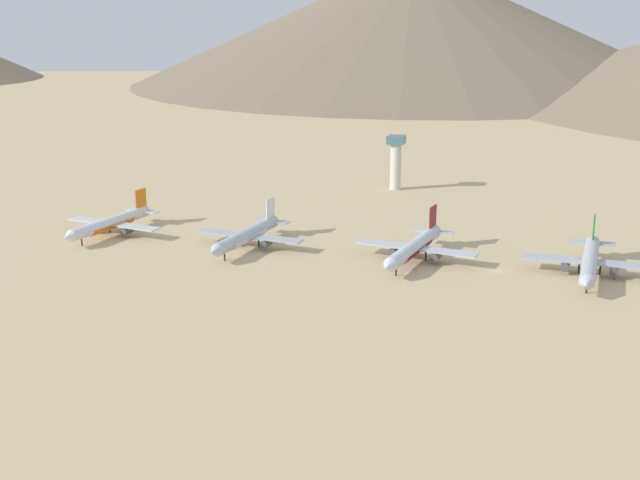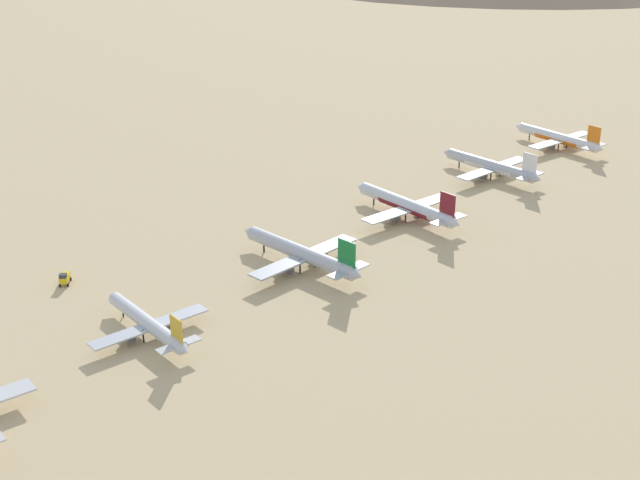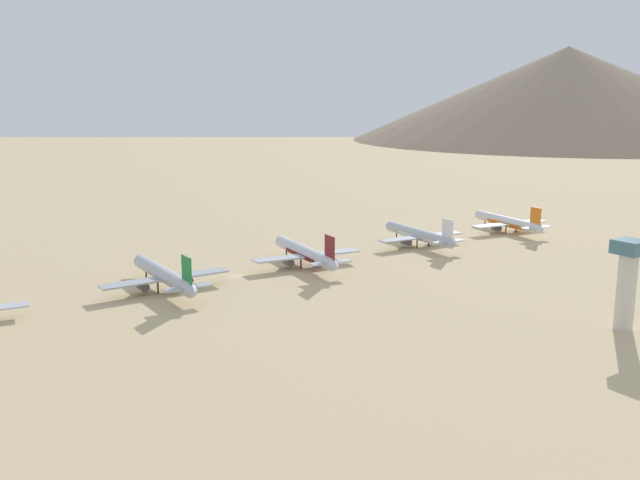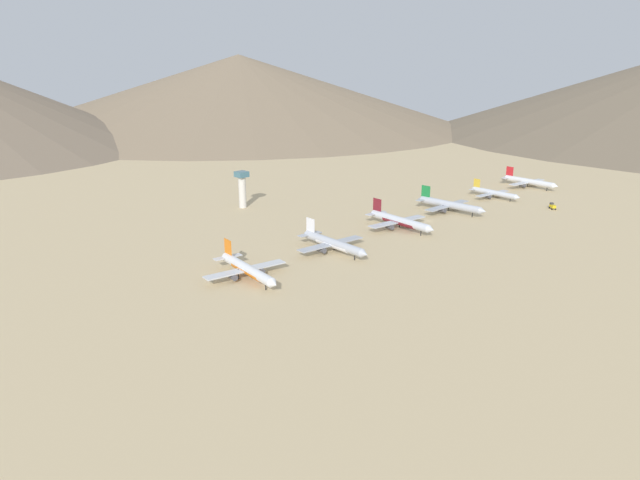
{
  "view_description": "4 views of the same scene",
  "coord_description": "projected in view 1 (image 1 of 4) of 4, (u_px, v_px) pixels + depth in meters",
  "views": [
    {
      "loc": [
        256.66,
        29.56,
        80.82
      ],
      "look_at": [
        6.76,
        -55.59,
        6.7
      ],
      "focal_mm": 48.29,
      "sensor_mm": 36.0,
      "label": 1
    },
    {
      "loc": [
        -170.66,
        193.28,
        111.17
      ],
      "look_at": [
        -0.8,
        15.64,
        4.79
      ],
      "focal_mm": 48.48,
      "sensor_mm": 36.0,
      "label": 2
    },
    {
      "loc": [
        -204.42,
        102.16,
        59.78
      ],
      "look_at": [
        8.87,
        -39.79,
        6.12
      ],
      "focal_mm": 39.02,
      "sensor_mm": 36.0,
      "label": 3
    },
    {
      "loc": [
        181.31,
        -266.18,
        84.52
      ],
      "look_at": [
        -1.78,
        -88.48,
        6.63
      ],
      "focal_mm": 30.87,
      "sensor_mm": 36.0,
      "label": 4
    }
  ],
  "objects": [
    {
      "name": "parked_jet_1",
      "position": [
        247.0,
        235.0,
        288.05
      ],
      "size": [
        47.33,
        38.5,
        13.64
      ],
      "color": "#B2B7C1",
      "rests_on": "ground"
    },
    {
      "name": "parked_jet_3",
      "position": [
        590.0,
        261.0,
        258.79
      ],
      "size": [
        49.87,
        40.38,
        14.42
      ],
      "color": "#B2B7C1",
      "rests_on": "ground"
    },
    {
      "name": "desert_hill_0",
      "position": [
        412.0,
        21.0,
        841.0
      ],
      "size": [
        550.87,
        550.87,
        119.55
      ],
      "primitive_type": "cone",
      "color": "#7A6854",
      "rests_on": "ground"
    },
    {
      "name": "control_tower",
      "position": [
        396.0,
        159.0,
        375.06
      ],
      "size": [
        7.2,
        7.2,
        23.78
      ],
      "color": "beige",
      "rests_on": "ground"
    },
    {
      "name": "ground_plane",
      "position": [
        498.0,
        271.0,
        264.92
      ],
      "size": [
        1800.0,
        1800.0,
        0.0
      ],
      "primitive_type": "plane",
      "color": "tan"
    },
    {
      "name": "parked_jet_0",
      "position": [
        111.0,
        223.0,
        304.03
      ],
      "size": [
        46.4,
        37.89,
        13.4
      ],
      "color": "silver",
      "rests_on": "ground"
    },
    {
      "name": "parked_jet_2",
      "position": [
        414.0,
        247.0,
        273.35
      ],
      "size": [
        49.57,
        40.41,
        14.29
      ],
      "color": "silver",
      "rests_on": "ground"
    }
  ]
}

